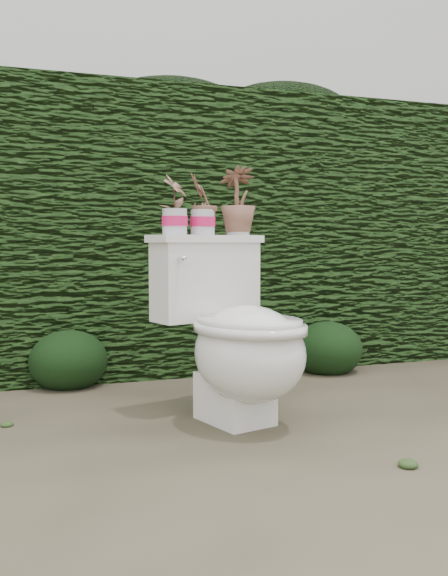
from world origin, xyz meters
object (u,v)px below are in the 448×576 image
object	(u,v)px
potted_plant_left	(175,206)
potted_plant_center	(203,206)
potted_plant_right	(238,203)
toilet	(237,338)

from	to	relation	value
potted_plant_left	potted_plant_center	world-z (taller)	potted_plant_center
potted_plant_left	potted_plant_right	xyz separation A→B (m)	(0.32, 0.09, 0.02)
potted_plant_left	potted_plant_center	distance (m)	0.14
potted_plant_center	potted_plant_right	world-z (taller)	potted_plant_right
toilet	potted_plant_center	world-z (taller)	potted_plant_center
potted_plant_left	potted_plant_right	distance (m)	0.33
toilet	potted_plant_center	size ratio (longest dim) A/B	3.04
toilet	potted_plant_right	size ratio (longest dim) A/B	2.67
potted_plant_right	toilet	bearing A→B (deg)	58.38
potted_plant_center	potted_plant_left	bearing A→B (deg)	-24.12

